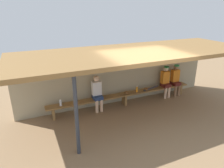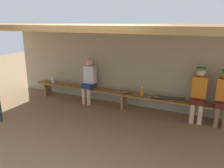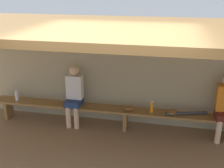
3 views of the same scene
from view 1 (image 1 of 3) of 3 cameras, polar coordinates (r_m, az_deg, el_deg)
The scene contains 13 objects.
ground_plane at distance 7.08m, azimuth 9.20°, elevation -10.72°, with size 24.00×24.00×0.00m, color #8C6D4C.
back_wall at distance 8.20m, azimuth 2.13°, elevation 2.52°, with size 8.00×0.20×2.20m, color tan.
dugout_roof at distance 6.79m, azimuth 7.09°, elevation 8.67°, with size 8.00×2.80×0.12m, color olive.
support_post at distance 5.23m, azimuth -9.81°, elevation -8.95°, with size 0.10×0.10×2.20m, color #2D333D.
bench at distance 8.08m, azimuth 3.45°, elevation -3.20°, with size 6.00×0.36×0.46m.
player_in_blue at distance 8.95m, azimuth 14.65°, elevation 1.05°, with size 0.34×0.42×1.34m.
player_with_sunglasses at distance 7.53m, azimuth -4.14°, elevation -2.22°, with size 0.34×0.42×1.34m.
player_in_white at distance 9.29m, azimuth 17.27°, elevation 1.49°, with size 0.34×0.42×1.34m.
water_bottle_orange at distance 7.27m, azimuth -14.08°, elevation -5.08°, with size 0.08×0.08×0.23m.
water_bottle_clear at distance 8.23m, azimuth 6.92°, elevation -1.41°, with size 0.07×0.07×0.25m.
baseball_glove_worn at distance 8.47m, azimuth 9.36°, elevation -1.42°, with size 0.24×0.17×0.09m, color brown.
baseball_glove_tan at distance 8.05m, azimuth 4.06°, elevation -2.40°, with size 0.24×0.17×0.09m, color brown.
baseball_bat at distance 8.63m, azimuth 10.77°, elevation -1.17°, with size 0.07×0.07×0.85m, color #333338.
Camera 1 is at (-3.42, -4.99, 3.66)m, focal length 32.93 mm.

